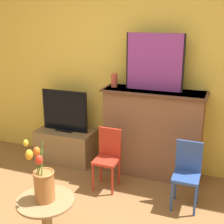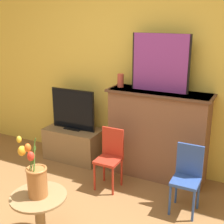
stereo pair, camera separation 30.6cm
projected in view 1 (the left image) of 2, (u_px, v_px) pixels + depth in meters
wall_back at (135, 60)px, 3.75m from camera, size 8.00×0.06×2.70m
fireplace_mantel at (153, 132)px, 3.71m from camera, size 1.20×0.39×1.05m
painting at (154, 62)px, 3.47m from camera, size 0.66×0.03×0.64m
mantel_candle at (114, 80)px, 3.69m from camera, size 0.07×0.07×0.16m
tv_stand at (66, 145)px, 4.15m from camera, size 0.76×0.41×0.42m
tv_monitor at (65, 111)px, 4.01m from camera, size 0.63×0.12×0.54m
chair_red at (108, 155)px, 3.47m from camera, size 0.26×0.26×0.68m
chair_blue at (187, 171)px, 3.12m from camera, size 0.26×0.26×0.68m
side_table at (47, 215)px, 2.59m from camera, size 0.48×0.48×0.44m
vase_tulips at (43, 181)px, 2.49m from camera, size 0.21×0.22×0.54m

